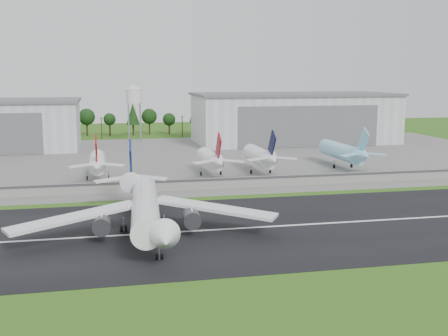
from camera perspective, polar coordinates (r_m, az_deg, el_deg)
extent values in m
plane|color=#265915|center=(116.90, -1.46, -7.73)|extent=(600.00, 600.00, 0.00)
cube|color=black|center=(126.32, -2.30, -6.39)|extent=(320.00, 60.00, 0.10)
cube|color=white|center=(126.30, -2.30, -6.37)|extent=(220.00, 1.00, 0.02)
cube|color=slate|center=(233.25, -6.91, 0.90)|extent=(320.00, 150.00, 0.10)
cube|color=gray|center=(169.25, -4.90, -1.74)|extent=(240.00, 0.50, 3.50)
cube|color=#38383A|center=(168.72, -4.90, -1.34)|extent=(240.00, 0.12, 0.70)
cube|color=silver|center=(291.75, 7.09, 4.98)|extent=(100.00, 45.00, 24.00)
cube|color=#595B60|center=(291.05, 7.14, 7.45)|extent=(102.00, 47.00, 1.20)
cube|color=#595B60|center=(270.70, 8.65, 4.19)|extent=(70.00, 0.30, 19.68)
cylinder|color=#99999E|center=(293.07, -9.63, 4.54)|extent=(0.50, 0.50, 20.00)
cylinder|color=#99999E|center=(299.35, -8.53, 4.67)|extent=(0.50, 0.50, 20.00)
cylinder|color=silver|center=(295.38, -9.14, 7.22)|extent=(8.00, 8.00, 7.00)
cone|color=silver|center=(295.24, -9.17, 8.13)|extent=(8.40, 8.40, 2.40)
cylinder|color=white|center=(123.35, -8.00, -3.92)|extent=(8.68, 44.29, 5.80)
cone|color=white|center=(99.46, -5.99, -7.16)|extent=(6.18, 6.37, 5.80)
cone|color=white|center=(148.85, -9.42, -1.17)|extent=(6.09, 9.34, 5.51)
cube|color=navy|center=(147.49, -9.45, 0.82)|extent=(1.13, 9.55, 11.13)
cube|color=white|center=(124.48, -0.99, -4.08)|extent=(26.68, 19.41, 2.65)
cylinder|color=#333338|center=(122.20, -3.31, -5.13)|extent=(4.15, 5.74, 3.80)
cube|color=white|center=(148.91, -7.49, -0.96)|extent=(9.55, 6.31, 0.98)
cube|color=white|center=(120.57, -14.96, -4.86)|extent=(27.77, 16.50, 2.65)
cylinder|color=#333338|center=(119.69, -12.27, -5.65)|extent=(4.15, 5.74, 3.80)
cube|color=white|center=(147.84, -11.33, -1.14)|extent=(9.51, 5.32, 0.98)
cube|color=#99999E|center=(120.65, -7.68, -6.42)|extent=(11.95, 30.59, 3.20)
cylinder|color=black|center=(127.08, -10.15, -6.07)|extent=(0.50, 1.52, 1.50)
cylinder|color=white|center=(191.98, -12.73, 0.59)|extent=(5.36, 24.00, 5.36)
cone|color=white|center=(176.51, -12.79, 0.15)|extent=(5.09, 7.00, 5.09)
cube|color=#950B0C|center=(176.31, -12.84, 1.72)|extent=(0.45, 8.59, 10.02)
cylinder|color=#99999E|center=(190.76, -13.74, -0.78)|extent=(0.32, 0.32, 3.00)
cylinder|color=#99999E|center=(190.66, -11.64, -0.71)|extent=(0.32, 0.32, 3.00)
cylinder|color=black|center=(190.88, -13.74, -0.98)|extent=(0.40, 1.40, 1.40)
cylinder|color=white|center=(195.23, -1.45, 0.95)|extent=(5.21, 24.00, 5.21)
cone|color=white|center=(180.04, -0.54, 0.54)|extent=(4.95, 7.00, 4.95)
cube|color=maroon|center=(179.84, -0.58, 2.08)|extent=(0.45, 8.59, 10.02)
cylinder|color=#99999E|center=(193.33, -2.36, -0.38)|extent=(0.32, 0.32, 3.00)
cylinder|color=#99999E|center=(194.62, -0.33, -0.30)|extent=(0.32, 0.32, 3.00)
cylinder|color=black|center=(193.46, -2.36, -0.58)|extent=(0.40, 1.40, 1.40)
cylinder|color=white|center=(199.20, 3.60, 1.21)|extent=(5.98, 24.00, 5.98)
cone|color=white|center=(184.34, 4.90, 0.84)|extent=(5.68, 7.00, 5.68)
cube|color=black|center=(184.15, 4.87, 2.34)|extent=(0.45, 8.59, 10.02)
cylinder|color=#99999E|center=(197.08, 2.76, -0.19)|extent=(0.32, 0.32, 3.00)
cylinder|color=#99999E|center=(198.97, 4.71, -0.12)|extent=(0.32, 0.32, 3.00)
cylinder|color=black|center=(197.20, 2.76, -0.39)|extent=(0.40, 1.40, 1.40)
cylinder|color=#8CD5F3|center=(215.08, 11.81, 1.66)|extent=(6.12, 30.00, 6.12)
cone|color=#8CD5F3|center=(198.34, 13.97, 1.23)|extent=(5.81, 7.00, 5.81)
cube|color=#71C9E8|center=(198.18, 13.96, 2.62)|extent=(0.45, 8.59, 10.02)
cylinder|color=#99999E|center=(212.53, 11.12, 0.35)|extent=(0.32, 0.32, 3.00)
cylinder|color=#99999E|center=(215.37, 12.83, 0.41)|extent=(0.32, 0.32, 3.00)
cylinder|color=black|center=(212.64, 11.11, 0.16)|extent=(0.40, 1.40, 1.40)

